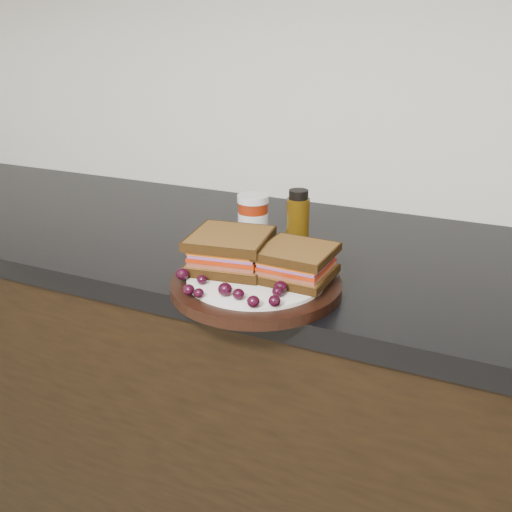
% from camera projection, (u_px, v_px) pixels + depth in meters
% --- Properties ---
extents(wall_back, '(4.00, 0.01, 2.70)m').
position_uv_depth(wall_back, '(246.00, 5.00, 1.31)').
color(wall_back, white).
rests_on(wall_back, ground_plane).
extents(base_cabinets, '(3.96, 0.58, 0.86)m').
position_uv_depth(base_cabinets, '(196.00, 409.00, 1.40)').
color(base_cabinets, black).
rests_on(base_cabinets, ground_plane).
extents(countertop, '(3.98, 0.60, 0.04)m').
position_uv_depth(countertop, '(188.00, 237.00, 1.23)').
color(countertop, black).
rests_on(countertop, base_cabinets).
extents(plate, '(0.28, 0.28, 0.02)m').
position_uv_depth(plate, '(256.00, 285.00, 0.93)').
color(plate, black).
rests_on(plate, countertop).
extents(sandwich_left, '(0.15, 0.15, 0.06)m').
position_uv_depth(sandwich_left, '(230.00, 250.00, 0.96)').
color(sandwich_left, brown).
rests_on(sandwich_left, plate).
extents(sandwich_right, '(0.12, 0.12, 0.05)m').
position_uv_depth(sandwich_right, '(297.00, 263.00, 0.92)').
color(sandwich_right, brown).
rests_on(sandwich_right, plate).
extents(grape_0, '(0.02, 0.02, 0.02)m').
position_uv_depth(grape_0, '(182.00, 274.00, 0.91)').
color(grape_0, black).
rests_on(grape_0, plate).
extents(grape_1, '(0.02, 0.02, 0.02)m').
position_uv_depth(grape_1, '(202.00, 279.00, 0.90)').
color(grape_1, black).
rests_on(grape_1, plate).
extents(grape_2, '(0.02, 0.02, 0.02)m').
position_uv_depth(grape_2, '(189.00, 290.00, 0.86)').
color(grape_2, black).
rests_on(grape_2, plate).
extents(grape_3, '(0.02, 0.02, 0.01)m').
position_uv_depth(grape_3, '(199.00, 293.00, 0.85)').
color(grape_3, black).
rests_on(grape_3, plate).
extents(grape_4, '(0.02, 0.02, 0.02)m').
position_uv_depth(grape_4, '(225.00, 289.00, 0.86)').
color(grape_4, black).
rests_on(grape_4, plate).
extents(grape_5, '(0.02, 0.02, 0.02)m').
position_uv_depth(grape_5, '(239.00, 294.00, 0.85)').
color(grape_5, black).
rests_on(grape_5, plate).
extents(grape_6, '(0.02, 0.02, 0.02)m').
position_uv_depth(grape_6, '(253.00, 302.00, 0.82)').
color(grape_6, black).
rests_on(grape_6, plate).
extents(grape_7, '(0.02, 0.02, 0.02)m').
position_uv_depth(grape_7, '(275.00, 301.00, 0.83)').
color(grape_7, black).
rests_on(grape_7, plate).
extents(grape_8, '(0.02, 0.02, 0.02)m').
position_uv_depth(grape_8, '(278.00, 292.00, 0.86)').
color(grape_8, black).
rests_on(grape_8, plate).
extents(grape_9, '(0.02, 0.02, 0.02)m').
position_uv_depth(grape_9, '(281.00, 287.00, 0.87)').
color(grape_9, black).
rests_on(grape_9, plate).
extents(grape_10, '(0.02, 0.02, 0.02)m').
position_uv_depth(grape_10, '(310.00, 281.00, 0.89)').
color(grape_10, black).
rests_on(grape_10, plate).
extents(grape_11, '(0.02, 0.02, 0.02)m').
position_uv_depth(grape_11, '(299.00, 275.00, 0.91)').
color(grape_11, black).
rests_on(grape_11, plate).
extents(grape_12, '(0.02, 0.02, 0.02)m').
position_uv_depth(grape_12, '(299.00, 270.00, 0.93)').
color(grape_12, black).
rests_on(grape_12, plate).
extents(grape_13, '(0.02, 0.02, 0.02)m').
position_uv_depth(grape_13, '(248.00, 253.00, 1.00)').
color(grape_13, black).
rests_on(grape_13, plate).
extents(grape_14, '(0.02, 0.02, 0.02)m').
position_uv_depth(grape_14, '(228.00, 259.00, 0.97)').
color(grape_14, black).
rests_on(grape_14, plate).
extents(grape_15, '(0.02, 0.02, 0.02)m').
position_uv_depth(grape_15, '(225.00, 262.00, 0.96)').
color(grape_15, black).
rests_on(grape_15, plate).
extents(grape_16, '(0.02, 0.02, 0.02)m').
position_uv_depth(grape_16, '(209.00, 265.00, 0.95)').
color(grape_16, black).
rests_on(grape_16, plate).
extents(grape_17, '(0.02, 0.02, 0.02)m').
position_uv_depth(grape_17, '(243.00, 259.00, 0.97)').
color(grape_17, black).
rests_on(grape_17, plate).
extents(grape_18, '(0.02, 0.02, 0.02)m').
position_uv_depth(grape_18, '(218.00, 258.00, 0.97)').
color(grape_18, black).
rests_on(grape_18, plate).
extents(grape_19, '(0.02, 0.02, 0.02)m').
position_uv_depth(grape_19, '(216.00, 261.00, 0.97)').
color(grape_19, black).
rests_on(grape_19, plate).
extents(condiment_jar, '(0.08, 0.08, 0.09)m').
position_uv_depth(condiment_jar, '(253.00, 217.00, 1.14)').
color(condiment_jar, maroon).
rests_on(condiment_jar, countertop).
extents(oil_bottle, '(0.05, 0.05, 0.12)m').
position_uv_depth(oil_bottle, '(298.00, 221.00, 1.08)').
color(oil_bottle, '#442C06').
rests_on(oil_bottle, countertop).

